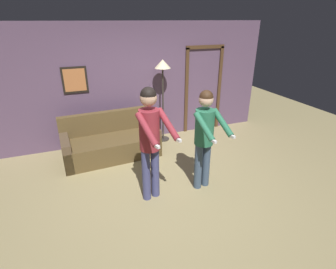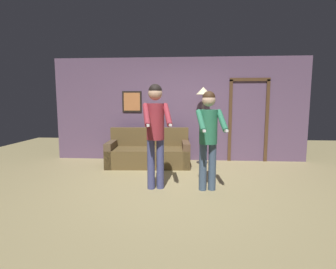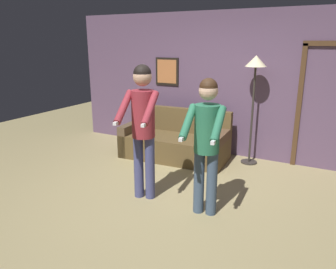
# 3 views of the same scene
# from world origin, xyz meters

# --- Properties ---
(ground_plane) EXTENTS (12.00, 12.00, 0.00)m
(ground_plane) POSITION_xyz_m (0.00, 0.00, 0.00)
(ground_plane) COLOR #9B8C5F
(back_wall_assembly) EXTENTS (6.40, 0.10, 2.60)m
(back_wall_assembly) POSITION_xyz_m (0.02, 2.24, 1.30)
(back_wall_assembly) COLOR #5C4560
(back_wall_assembly) RESTS_ON ground_plane
(couch) EXTENTS (1.95, 0.96, 0.87)m
(couch) POSITION_xyz_m (-0.69, 1.56, 0.28)
(couch) COLOR brown
(couch) RESTS_ON ground_plane
(torchiere_lamp) EXTENTS (0.35, 0.35, 1.85)m
(torchiere_lamp) POSITION_xyz_m (0.59, 1.92, 1.56)
(torchiere_lamp) COLOR #332D28
(torchiere_lamp) RESTS_ON ground_plane
(person_standing_left) EXTENTS (0.53, 0.71, 1.80)m
(person_standing_left) POSITION_xyz_m (-0.33, -0.09, 1.10)
(person_standing_left) COLOR #424575
(person_standing_left) RESTS_ON ground_plane
(person_standing_right) EXTENTS (0.49, 0.67, 1.68)m
(person_standing_right) POSITION_xyz_m (0.56, -0.10, 1.01)
(person_standing_right) COLOR #3C4F67
(person_standing_right) RESTS_ON ground_plane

